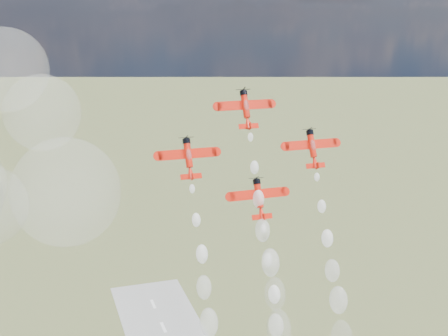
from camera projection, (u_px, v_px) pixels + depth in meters
name	position (u px, v px, depth m)	size (l,w,h in m)	color
plane_lead	(246.00, 108.00, 127.93)	(11.82, 5.96, 7.82)	red
plane_left	(189.00, 157.00, 122.38)	(11.82, 5.96, 7.82)	red
plane_right	(312.00, 148.00, 130.20)	(11.82, 5.96, 7.82)	red
plane_slot	(259.00, 198.00, 124.65)	(11.82, 5.96, 7.82)	red
smoke_trail_lead	(276.00, 315.00, 120.31)	(5.10, 23.17, 42.93)	white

